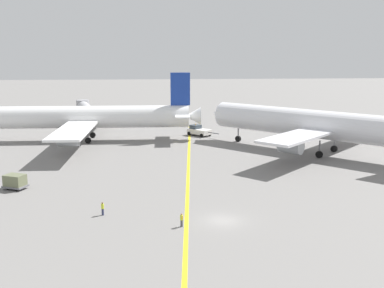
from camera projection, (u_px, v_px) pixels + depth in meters
ground_plane at (223, 220)px, 53.58m from camera, size 600.00×600.00×0.00m
taxiway_stripe at (187, 195)px, 63.05m from camera, size 10.98×119.59×0.01m
airliner_at_gate_left at (76, 118)px, 101.56m from camera, size 57.21×49.97×15.24m
airliner_being_pushed at (315, 124)px, 88.88m from camera, size 39.48×39.78×16.50m
pushback_tug at (199, 131)px, 108.83m from camera, size 7.09×7.62×2.79m
gse_container_dolly_flat at (15, 181)px, 65.78m from camera, size 3.81×3.29×2.15m
ground_crew_marshaller_foreground at (103, 208)px, 55.16m from camera, size 0.36×0.48×1.67m
ground_crew_ramp_agent_by_cones at (182, 220)px, 51.50m from camera, size 0.36×0.50×1.60m
jet_bridge at (86, 109)px, 128.58m from camera, size 8.75×23.27×5.64m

